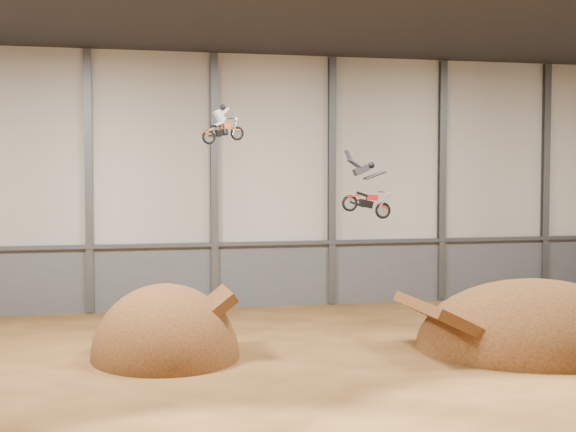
% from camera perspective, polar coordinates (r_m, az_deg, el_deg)
% --- Properties ---
extents(floor, '(40.00, 40.00, 0.00)m').
position_cam_1_polar(floor, '(31.06, 4.65, -10.79)').
color(floor, '#4C2E14').
rests_on(floor, ground).
extents(back_wall, '(40.00, 0.10, 14.00)m').
position_cam_1_polar(back_wall, '(44.71, -1.06, 2.49)').
color(back_wall, '#BDB5A7').
rests_on(back_wall, ground).
extents(lower_band_back, '(39.80, 0.18, 3.50)m').
position_cam_1_polar(lower_band_back, '(44.96, -1.02, -4.21)').
color(lower_band_back, '#515358').
rests_on(lower_band_back, ground).
extents(steel_rail, '(39.80, 0.35, 0.20)m').
position_cam_1_polar(steel_rail, '(44.63, -0.99, -1.94)').
color(steel_rail, '#47494F').
rests_on(steel_rail, lower_band_back).
extents(steel_column_1, '(0.40, 0.36, 13.90)m').
position_cam_1_polar(steel_column_1, '(43.60, -14.00, 2.39)').
color(steel_column_1, '#47494F').
rests_on(steel_column_1, ground).
extents(steel_column_2, '(0.40, 0.36, 13.90)m').
position_cam_1_polar(steel_column_2, '(43.96, -5.27, 2.47)').
color(steel_column_2, '#47494F').
rests_on(steel_column_2, ground).
extents(steel_column_3, '(0.40, 0.36, 13.90)m').
position_cam_1_polar(steel_column_3, '(45.30, 3.13, 2.49)').
color(steel_column_3, '#47494F').
rests_on(steel_column_3, ground).
extents(steel_column_4, '(0.40, 0.36, 13.90)m').
position_cam_1_polar(steel_column_4, '(47.56, 10.89, 2.47)').
color(steel_column_4, '#47494F').
rests_on(steel_column_4, ground).
extents(steel_column_5, '(0.40, 0.36, 13.90)m').
position_cam_1_polar(steel_column_5, '(50.59, 17.83, 2.41)').
color(steel_column_5, '#47494F').
rests_on(steel_column_5, ground).
extents(takeoff_ramp, '(5.95, 6.86, 5.95)m').
position_cam_1_polar(takeoff_ramp, '(33.23, -8.70, -9.90)').
color(takeoff_ramp, '#412310').
rests_on(takeoff_ramp, ground).
extents(landing_ramp, '(10.16, 8.99, 5.86)m').
position_cam_1_polar(landing_ramp, '(36.08, 17.13, -8.96)').
color(landing_ramp, '#412310').
rests_on(landing_ramp, ground).
extents(fmx_rider_a, '(2.29, 1.28, 2.01)m').
position_cam_1_polar(fmx_rider_a, '(34.76, -4.58, 6.70)').
color(fmx_rider_a, '#EC5914').
extents(fmx_rider_b, '(3.62, 1.00, 3.26)m').
position_cam_1_polar(fmx_rider_b, '(35.84, 5.49, 2.20)').
color(fmx_rider_b, red).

